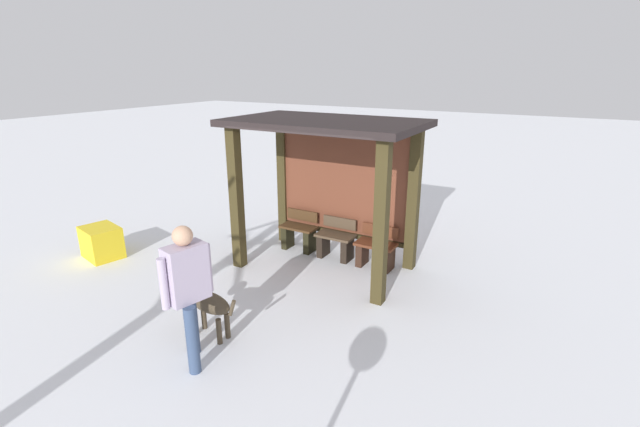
% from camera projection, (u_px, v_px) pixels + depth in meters
% --- Properties ---
extents(ground_plane, '(60.00, 60.00, 0.00)m').
position_uv_depth(ground_plane, '(324.00, 266.00, 7.95)').
color(ground_plane, white).
extents(bus_shelter, '(3.13, 1.90, 2.58)m').
position_uv_depth(bus_shelter, '(330.00, 159.00, 7.52)').
color(bus_shelter, '#393018').
rests_on(bus_shelter, ground).
extents(bench_left_inside, '(0.70, 0.34, 0.76)m').
position_uv_depth(bench_left_inside, '(299.00, 234.00, 8.58)').
color(bench_left_inside, '#452D18').
rests_on(bench_left_inside, ground).
extents(bench_center_inside, '(0.70, 0.38, 0.75)m').
position_uv_depth(bench_center_inside, '(336.00, 242.00, 8.20)').
color(bench_center_inside, '#4B3A29').
rests_on(bench_center_inside, ground).
extents(bench_right_inside, '(0.70, 0.39, 0.74)m').
position_uv_depth(bench_right_inside, '(376.00, 251.00, 7.83)').
color(bench_right_inside, '#592C19').
rests_on(bench_right_inside, ground).
extents(person_walking, '(0.45, 0.65, 1.74)m').
position_uv_depth(person_walking, '(187.00, 285.00, 5.06)').
color(person_walking, '#B2A3BC').
rests_on(person_walking, ground).
extents(dog, '(0.96, 0.27, 0.65)m').
position_uv_depth(dog, '(207.00, 303.00, 5.78)').
color(dog, '#473B2A').
rests_on(dog, ground).
extents(grit_bin, '(0.81, 0.71, 0.59)m').
position_uv_depth(grit_bin, '(102.00, 242.00, 8.25)').
color(grit_bin, yellow).
rests_on(grit_bin, ground).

